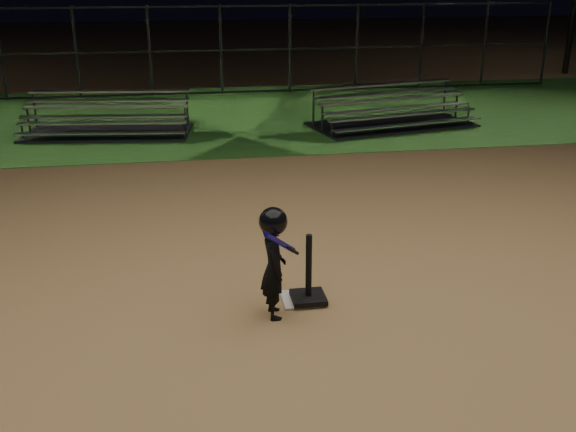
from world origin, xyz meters
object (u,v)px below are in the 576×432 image
at_px(home_plate, 302,299).
at_px(batting_tee, 308,288).
at_px(child_batter, 274,260).
at_px(bleacher_left, 108,126).
at_px(bleacher_right, 392,118).

height_order(home_plate, batting_tee, batting_tee).
distance_m(child_batter, bleacher_left, 9.13).
height_order(batting_tee, bleacher_right, bleacher_right).
bearing_deg(batting_tee, bleacher_right, 66.56).
xyz_separation_m(batting_tee, bleacher_right, (3.58, 8.26, 0.02)).
distance_m(batting_tee, bleacher_right, 9.00).
height_order(batting_tee, bleacher_left, bleacher_left).
xyz_separation_m(home_plate, child_batter, (-0.37, -0.30, 0.65)).
height_order(batting_tee, child_batter, child_batter).
xyz_separation_m(child_batter, bleacher_right, (4.01, 8.50, -0.47)).
bearing_deg(batting_tee, child_batter, -150.32).
relative_size(home_plate, child_batter, 0.36).
distance_m(home_plate, child_batter, 0.80).
relative_size(bleacher_left, bleacher_right, 0.94).
bearing_deg(bleacher_left, batting_tee, -64.17).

